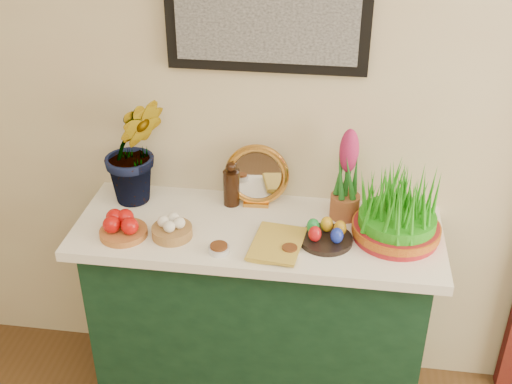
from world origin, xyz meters
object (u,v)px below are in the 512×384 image
(hyacinth_green, at_px, (133,133))
(wheatgrass_sabzeh, at_px, (398,210))
(sideboard, at_px, (258,318))
(book, at_px, (253,240))
(mirror, at_px, (257,176))

(hyacinth_green, bearing_deg, wheatgrass_sabzeh, -28.43)
(hyacinth_green, relative_size, wheatgrass_sabzeh, 1.82)
(hyacinth_green, bearing_deg, sideboard, -35.43)
(book, xyz_separation_m, wheatgrass_sabzeh, (0.52, 0.12, 0.10))
(mirror, bearing_deg, book, -84.68)
(book, bearing_deg, mirror, 102.04)
(hyacinth_green, distance_m, mirror, 0.51)
(sideboard, relative_size, hyacinth_green, 2.18)
(sideboard, distance_m, mirror, 0.61)
(hyacinth_green, height_order, mirror, hyacinth_green)
(hyacinth_green, xyz_separation_m, mirror, (0.48, 0.04, -0.17))
(mirror, height_order, book, mirror)
(sideboard, relative_size, mirror, 5.00)
(sideboard, xyz_separation_m, mirror, (-0.03, 0.17, 0.59))
(mirror, xyz_separation_m, book, (0.03, -0.29, -0.11))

